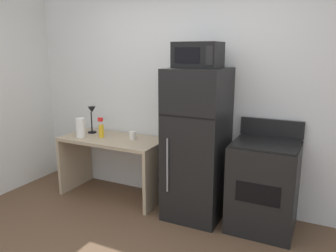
% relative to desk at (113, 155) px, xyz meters
% --- Properties ---
extents(wall_back_white, '(5.00, 0.10, 2.60)m').
position_rel_desk_xyz_m(wall_back_white, '(0.85, 0.38, 0.77)').
color(wall_back_white, silver).
rests_on(wall_back_white, ground).
extents(desk, '(1.28, 0.61, 0.75)m').
position_rel_desk_xyz_m(desk, '(0.00, 0.00, 0.00)').
color(desk, tan).
rests_on(desk, ground).
extents(desk_lamp, '(0.14, 0.12, 0.35)m').
position_rel_desk_xyz_m(desk_lamp, '(-0.37, 0.09, 0.46)').
color(desk_lamp, black).
rests_on(desk_lamp, desk).
extents(coffee_mug, '(0.08, 0.08, 0.09)m').
position_rel_desk_xyz_m(coffee_mug, '(0.25, 0.07, 0.26)').
color(coffee_mug, white).
rests_on(coffee_mug, desk).
extents(spray_bottle, '(0.06, 0.06, 0.25)m').
position_rel_desk_xyz_m(spray_bottle, '(-0.14, -0.03, 0.32)').
color(spray_bottle, yellow).
rests_on(spray_bottle, desk).
extents(paper_towel_roll, '(0.11, 0.11, 0.24)m').
position_rel_desk_xyz_m(paper_towel_roll, '(-0.38, -0.13, 0.34)').
color(paper_towel_roll, white).
rests_on(paper_towel_roll, desk).
extents(refrigerator, '(0.60, 0.67, 1.63)m').
position_rel_desk_xyz_m(refrigerator, '(1.12, -0.01, 0.28)').
color(refrigerator, black).
rests_on(refrigerator, ground).
extents(microwave, '(0.46, 0.35, 0.26)m').
position_rel_desk_xyz_m(microwave, '(1.12, -0.03, 1.23)').
color(microwave, black).
rests_on(microwave, refrigerator).
extents(oven_range, '(0.65, 0.61, 1.10)m').
position_rel_desk_xyz_m(oven_range, '(1.84, 0.01, -0.07)').
color(oven_range, black).
rests_on(oven_range, ground).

